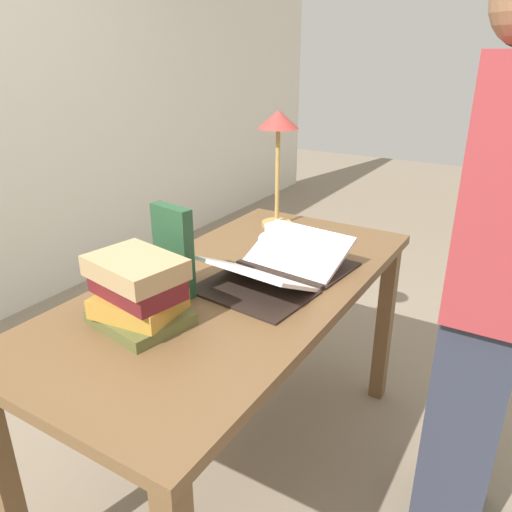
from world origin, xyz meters
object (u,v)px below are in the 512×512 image
(open_book, at_px, (278,269))
(reading_lamp, at_px, (278,135))
(book_standing_upright, at_px, (173,251))
(person_reader, at_px, (491,294))
(book_stack_tall, at_px, (138,292))
(coffee_mug, at_px, (276,237))

(open_book, xyz_separation_m, reading_lamp, (0.46, 0.26, 0.35))
(open_book, distance_m, book_standing_upright, 0.35)
(person_reader, bearing_deg, open_book, -82.35)
(book_stack_tall, relative_size, book_standing_upright, 1.00)
(book_stack_tall, height_order, person_reader, person_reader)
(person_reader, bearing_deg, coffee_mug, -100.72)
(book_stack_tall, bearing_deg, person_reader, -56.21)
(open_book, bearing_deg, book_standing_upright, 145.31)
(open_book, distance_m, reading_lamp, 0.63)
(coffee_mug, height_order, person_reader, person_reader)
(book_standing_upright, distance_m, reading_lamp, 0.76)
(coffee_mug, bearing_deg, reading_lamp, 28.56)
(reading_lamp, height_order, person_reader, person_reader)
(open_book, xyz_separation_m, person_reader, (0.08, -0.63, 0.04))
(book_stack_tall, height_order, book_standing_upright, book_standing_upright)
(book_stack_tall, xyz_separation_m, reading_lamp, (0.92, 0.08, 0.28))
(book_standing_upright, distance_m, coffee_mug, 0.50)
(person_reader, bearing_deg, book_standing_upright, -68.03)
(book_stack_tall, xyz_separation_m, coffee_mug, (0.68, -0.04, -0.05))
(book_standing_upright, xyz_separation_m, coffee_mug, (0.49, -0.08, -0.09))
(book_stack_tall, xyz_separation_m, book_standing_upright, (0.20, 0.04, 0.04))
(book_standing_upright, height_order, person_reader, person_reader)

